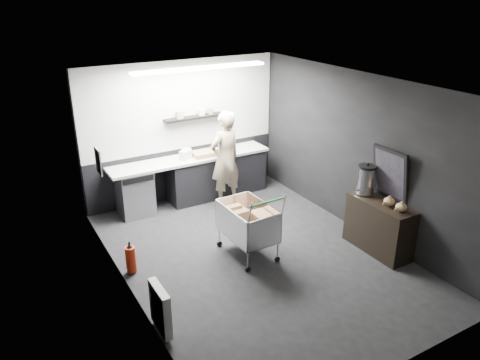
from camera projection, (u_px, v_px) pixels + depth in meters
floor at (257, 256)px, 7.39m from camera, size 5.50×5.50×0.00m
ceiling at (259, 85)px, 6.35m from camera, size 5.50×5.50×0.00m
wall_back at (183, 131)px, 9.06m from camera, size 5.50×0.00×5.50m
wall_front at (404, 267)px, 4.67m from camera, size 5.50×0.00×5.50m
wall_left at (125, 207)px, 5.94m from camera, size 0.00×5.50×5.50m
wall_right at (359, 154)px, 7.79m from camera, size 0.00×5.50×5.50m
kitchen_wall_panel at (182, 105)px, 8.85m from camera, size 3.95×0.02×1.70m
dado_panel at (185, 172)px, 9.37m from camera, size 3.95×0.02×1.00m
floating_shelf at (194, 117)px, 8.95m from camera, size 1.20×0.22×0.04m
wall_clock at (246, 83)px, 9.38m from camera, size 0.20×0.03×0.20m
poster at (98, 161)px, 6.91m from camera, size 0.02×0.30×0.40m
poster_red_band at (98, 157)px, 6.89m from camera, size 0.02×0.22×0.10m
radiator at (160, 309)px, 5.63m from camera, size 0.10×0.50×0.60m
ceiling_strip at (200, 68)px, 7.84m from camera, size 2.40×0.20×0.04m
prep_counter at (198, 177)px, 9.20m from camera, size 3.20×0.61×0.90m
person at (225, 159)px, 8.84m from camera, size 0.75×0.57×1.85m
shopping_cart at (247, 223)px, 7.24m from camera, size 0.64×1.03×1.14m
sideboard at (379, 219)px, 7.38m from camera, size 0.48×1.13×1.69m
fire_extinguisher at (131, 258)px, 6.87m from camera, size 0.15×0.15×0.50m
cardboard_box at (204, 154)px, 9.04m from camera, size 0.45×0.34×0.09m
pink_tub at (187, 154)px, 8.90m from camera, size 0.19×0.19×0.19m
white_container at (186, 155)px, 8.84m from camera, size 0.24×0.21×0.17m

